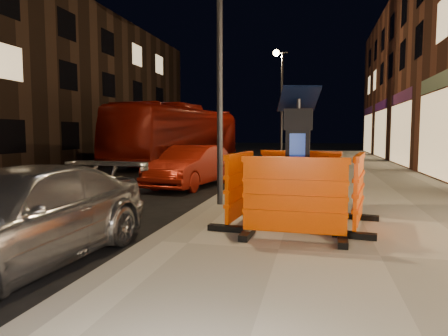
% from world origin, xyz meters
% --- Properties ---
extents(ground_plane, '(120.00, 120.00, 0.00)m').
position_xyz_m(ground_plane, '(0.00, 0.00, 0.00)').
color(ground_plane, black).
rests_on(ground_plane, ground).
extents(sidewalk, '(6.00, 60.00, 0.15)m').
position_xyz_m(sidewalk, '(3.00, 0.00, 0.07)').
color(sidewalk, gray).
rests_on(sidewalk, ground).
extents(kerb, '(0.30, 60.00, 0.15)m').
position_xyz_m(kerb, '(0.00, 0.00, 0.07)').
color(kerb, slate).
rests_on(kerb, ground).
extents(parking_kiosk, '(0.74, 0.74, 2.10)m').
position_xyz_m(parking_kiosk, '(1.92, 1.43, 1.20)').
color(parking_kiosk, black).
rests_on(parking_kiosk, sidewalk).
extents(barrier_front, '(1.53, 0.68, 1.17)m').
position_xyz_m(barrier_front, '(1.92, 0.48, 0.74)').
color(barrier_front, '#FC4D00').
rests_on(barrier_front, sidewalk).
extents(barrier_back, '(1.59, 0.88, 1.17)m').
position_xyz_m(barrier_back, '(1.92, 2.38, 0.74)').
color(barrier_back, '#FC4D00').
rests_on(barrier_back, sidewalk).
extents(barrier_kerbside, '(0.75, 1.55, 1.17)m').
position_xyz_m(barrier_kerbside, '(0.97, 1.43, 0.74)').
color(barrier_kerbside, '#FC4D00').
rests_on(barrier_kerbside, sidewalk).
extents(barrier_bldgside, '(0.85, 1.58, 1.17)m').
position_xyz_m(barrier_bldgside, '(2.87, 1.43, 0.74)').
color(barrier_bldgside, '#FC4D00').
rests_on(barrier_bldgside, sidewalk).
extents(car_silver, '(2.02, 4.32, 1.22)m').
position_xyz_m(car_silver, '(-1.36, -1.00, 0.00)').
color(car_silver, '#A9A9AE').
rests_on(car_silver, ground).
extents(car_red, '(1.88, 4.01, 1.27)m').
position_xyz_m(car_red, '(-1.51, 6.50, 0.00)').
color(car_red, maroon).
rests_on(car_red, ground).
extents(bus_doubledecker, '(3.78, 11.22, 3.07)m').
position_xyz_m(bus_doubledecker, '(-4.76, 14.91, 0.00)').
color(bus_doubledecker, maroon).
rests_on(bus_doubledecker, ground).
extents(street_lamp_mid, '(0.12, 0.12, 6.00)m').
position_xyz_m(street_lamp_mid, '(0.25, 3.00, 3.15)').
color(street_lamp_mid, '#3F3F44').
rests_on(street_lamp_mid, sidewalk).
extents(street_lamp_far, '(0.12, 0.12, 6.00)m').
position_xyz_m(street_lamp_far, '(0.25, 18.00, 3.15)').
color(street_lamp_far, '#3F3F44').
rests_on(street_lamp_far, sidewalk).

